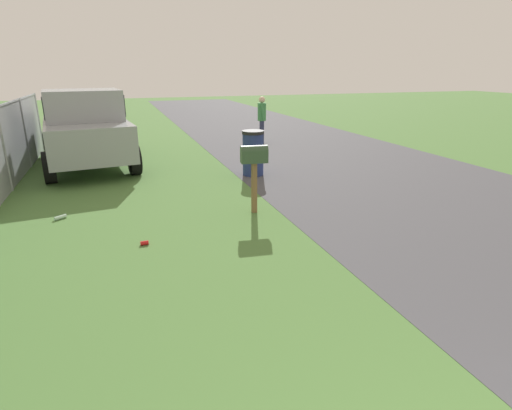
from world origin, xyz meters
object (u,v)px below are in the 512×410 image
Objects in this scene: pedestrian at (262,117)px; trash_bin at (253,153)px; pickup_truck at (85,127)px; mailbox at (254,159)px.

trash_bin is at bearing -102.73° from pedestrian.
pickup_truck is 3.05× the size of pedestrian.
pickup_truck is 4.48× the size of trash_bin.
mailbox is 5.97m from pickup_truck.
mailbox is 2.90m from trash_bin.
pickup_truck is at bearing 59.55° from trash_bin.
pedestrian is at bearing -22.46° from trash_bin.
trash_bin is at bearing 52.47° from pickup_truck.
pedestrian is at bearing 101.17° from pickup_truck.
pedestrian reaches higher than trash_bin.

